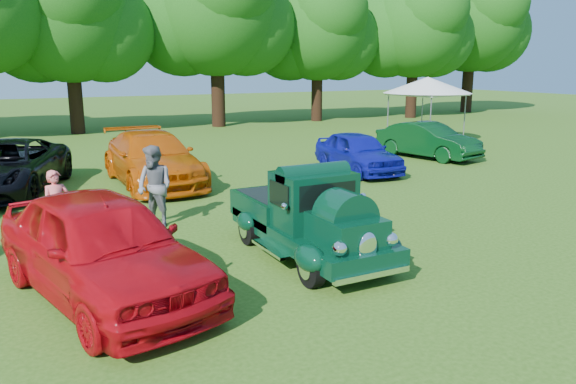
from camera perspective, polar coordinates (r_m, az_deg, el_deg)
name	(u,v)px	position (r m, az deg, el deg)	size (l,w,h in m)	color
ground	(303,272)	(10.09, 1.50, -8.12)	(120.00, 120.00, 0.00)	#2D5213
hero_pickup	(308,219)	(10.76, 2.04, -2.74)	(1.99, 4.27, 1.67)	black
red_convertible	(102,246)	(9.24, -18.35, -5.26)	(1.99, 4.95, 1.69)	#AD070F
back_car_black	(5,167)	(17.91, -26.78, 2.26)	(2.51, 5.44, 1.51)	black
back_car_orange	(153,159)	(17.71, -13.59, 3.32)	(2.23, 5.49, 1.59)	#BF4D06
back_car_blue	(358,152)	(19.34, 7.09, 4.04)	(1.63, 4.06, 1.38)	#0D1092
back_car_green	(428,140)	(22.90, 14.01, 5.12)	(1.47, 4.22, 1.39)	black
spectator_pink	(57,206)	(12.49, -22.41, -1.36)	(0.55, 0.36, 1.51)	#F26364
spectator_grey	(155,187)	(12.97, -13.39, 0.54)	(0.90, 0.70, 1.86)	slate
canopy_tent	(428,86)	(27.36, 13.99, 10.44)	(4.73, 4.73, 3.06)	silver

